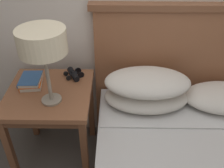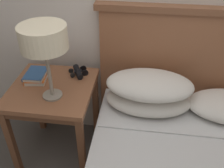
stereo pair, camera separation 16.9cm
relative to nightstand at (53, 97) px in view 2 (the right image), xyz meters
The scene contains 5 objects.
nightstand is the anchor object (origin of this frame).
table_lamp 0.52m from the nightstand, 67.08° to the right, with size 0.28×0.28×0.50m.
book_on_nightstand 0.19m from the nightstand, 149.06° to the left, with size 0.17×0.21×0.03m.
book_stacked_on_top 0.21m from the nightstand, 149.64° to the left, with size 0.15×0.20×0.03m.
binoculars_pair 0.26m from the nightstand, 50.97° to the left, with size 0.16×0.16×0.05m.
Camera 2 is at (-0.02, -0.88, 1.74)m, focal length 42.00 mm.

